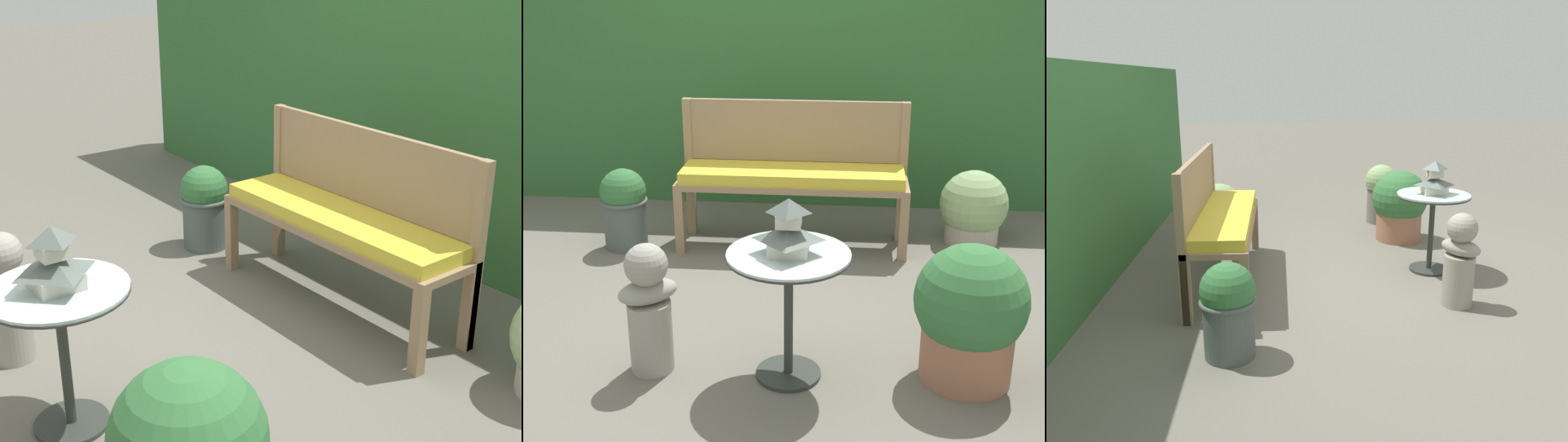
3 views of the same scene
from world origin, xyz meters
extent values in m
plane|color=#666056|center=(0.00, 0.00, 0.00)|extent=(30.00, 30.00, 0.00)
cube|color=#937556|center=(-0.58, 0.84, 0.22)|extent=(0.06, 0.06, 0.44)
cube|color=#937556|center=(0.92, 0.84, 0.22)|extent=(0.06, 0.06, 0.44)
cube|color=#937556|center=(-0.58, 1.21, 0.22)|extent=(0.06, 0.06, 0.44)
cube|color=#937556|center=(0.92, 1.21, 0.22)|extent=(0.06, 0.06, 0.44)
cube|color=#937556|center=(0.17, 1.03, 0.46)|extent=(1.55, 0.43, 0.04)
cube|color=gold|center=(0.17, 1.03, 0.52)|extent=(1.49, 0.39, 0.08)
cube|color=#937556|center=(-0.58, 1.22, 0.49)|extent=(0.06, 0.06, 0.98)
cube|color=#937556|center=(0.92, 1.22, 0.49)|extent=(0.06, 0.06, 0.98)
cube|color=#937556|center=(0.17, 1.22, 0.77)|extent=(1.49, 0.04, 0.42)
cylinder|color=#2D332D|center=(0.29, -0.61, 0.01)|extent=(0.32, 0.32, 0.02)
cylinder|color=#2D332D|center=(0.29, -0.61, 0.32)|extent=(0.04, 0.04, 0.63)
cylinder|color=silver|center=(0.29, -0.61, 0.64)|extent=(0.58, 0.58, 0.01)
torus|color=#2D332D|center=(0.29, -0.61, 0.63)|extent=(0.58, 0.58, 0.02)
cube|color=beige|center=(0.29, -0.61, 0.68)|extent=(0.18, 0.18, 0.07)
pyramid|color=#56605B|center=(0.29, -0.61, 0.75)|extent=(0.25, 0.25, 0.06)
cube|color=beige|center=(0.29, -0.61, 0.81)|extent=(0.11, 0.11, 0.06)
pyramid|color=#56605B|center=(0.29, -0.61, 0.87)|extent=(0.15, 0.15, 0.07)
cylinder|color=gray|center=(-0.38, -0.61, 0.18)|extent=(0.21, 0.21, 0.36)
ellipsoid|color=gray|center=(-0.38, -0.61, 0.42)|extent=(0.33, 0.31, 0.11)
sphere|color=gray|center=(-0.38, -0.61, 0.56)|extent=(0.21, 0.21, 0.21)
cylinder|color=#9E664C|center=(1.14, -0.55, 0.16)|extent=(0.44, 0.44, 0.32)
torus|color=#9E664C|center=(1.14, -0.55, 0.31)|extent=(0.47, 0.47, 0.03)
sphere|color=#336B38|center=(1.14, -0.55, 0.42)|extent=(0.53, 0.53, 0.53)
cylinder|color=#ADA393|center=(1.42, 1.22, 0.10)|extent=(0.37, 0.37, 0.20)
torus|color=#ADA393|center=(1.42, 1.22, 0.19)|extent=(0.40, 0.40, 0.03)
sphere|color=#89A870|center=(1.42, 1.22, 0.28)|extent=(0.47, 0.47, 0.47)
cylinder|color=#4C5651|center=(-0.98, 0.91, 0.17)|extent=(0.29, 0.29, 0.35)
torus|color=#4C5651|center=(-0.98, 0.91, 0.34)|extent=(0.32, 0.32, 0.03)
sphere|color=#336B38|center=(-0.98, 0.91, 0.40)|extent=(0.31, 0.31, 0.31)
cylinder|color=slate|center=(1.77, -0.50, 0.20)|extent=(0.30, 0.30, 0.40)
torus|color=slate|center=(1.77, -0.50, 0.39)|extent=(0.33, 0.33, 0.03)
sphere|color=#89A870|center=(1.77, -0.50, 0.46)|extent=(0.35, 0.35, 0.35)
camera|label=1|loc=(2.81, -1.54, 1.92)|focal=50.00mm
camera|label=2|loc=(0.55, -3.65, 1.95)|focal=50.00mm
camera|label=3|loc=(-3.59, 0.61, 1.52)|focal=35.00mm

